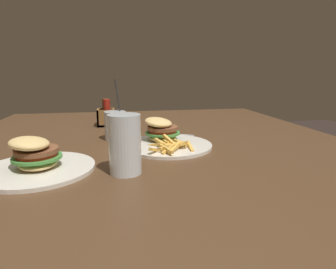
{
  "coord_description": "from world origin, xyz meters",
  "views": [
    {
      "loc": [
        -0.9,
        0.11,
        0.97
      ],
      "look_at": [
        -0.02,
        -0.05,
        0.77
      ],
      "focal_mm": 30.0,
      "sensor_mm": 36.0,
      "label": 1
    }
  ],
  "objects": [
    {
      "name": "dining_table",
      "position": [
        0.0,
        0.0,
        0.63
      ],
      "size": [
        1.67,
        1.42,
        0.72
      ],
      "color": "#4C331E",
      "rests_on": "ground_plane"
    },
    {
      "name": "meal_plate_near",
      "position": [
        0.01,
        -0.04,
        0.75
      ],
      "size": [
        0.29,
        0.29,
        0.09
      ],
      "color": "silver",
      "rests_on": "dining_table"
    },
    {
      "name": "beer_glass",
      "position": [
        -0.24,
        0.1,
        0.79
      ],
      "size": [
        0.08,
        0.08,
        0.15
      ],
      "color": "silver",
      "rests_on": "dining_table"
    },
    {
      "name": "juice_glass",
      "position": [
        0.12,
        0.12,
        0.77
      ],
      "size": [
        0.08,
        0.08,
        0.22
      ],
      "color": "silver",
      "rests_on": "dining_table"
    },
    {
      "name": "spoon",
      "position": [
        0.18,
        -0.04,
        0.73
      ],
      "size": [
        0.1,
        0.17,
        0.02
      ],
      "rotation": [
        0.0,
        0.0,
        1.12
      ],
      "color": "silver",
      "rests_on": "dining_table"
    },
    {
      "name": "meal_plate_far",
      "position": [
        -0.19,
        0.32,
        0.75
      ],
      "size": [
        0.28,
        0.28,
        0.09
      ],
      "color": "silver",
      "rests_on": "dining_table"
    },
    {
      "name": "condiment_caddy",
      "position": [
        0.4,
        0.17,
        0.77
      ],
      "size": [
        0.09,
        0.08,
        0.12
      ],
      "color": "brown",
      "rests_on": "dining_table"
    }
  ]
}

